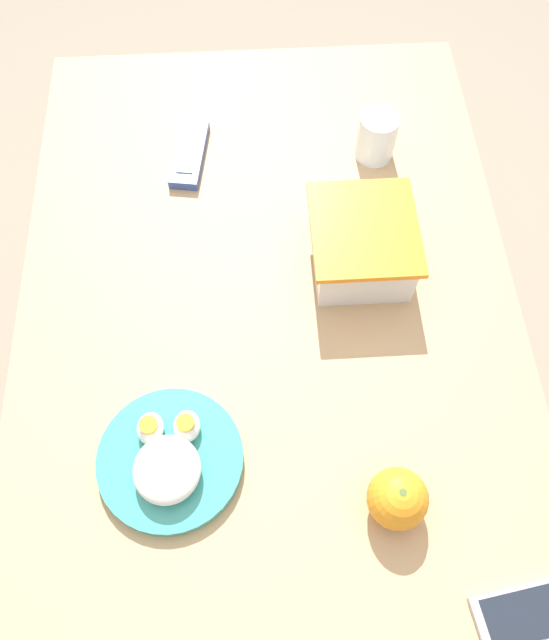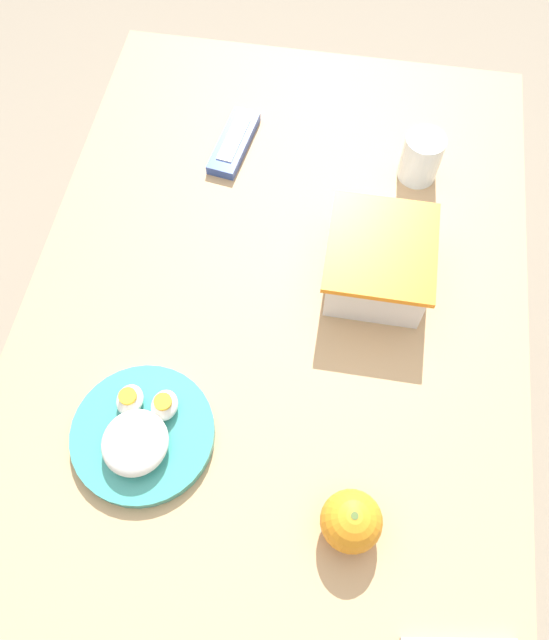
# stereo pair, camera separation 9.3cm
# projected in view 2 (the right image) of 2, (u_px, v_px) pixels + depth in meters

# --- Properties ---
(ground_plane) EXTENTS (10.00, 10.00, 0.00)m
(ground_plane) POSITION_uv_depth(u_px,v_px,m) (273.00, 454.00, 1.65)
(ground_plane) COLOR gray
(table) EXTENTS (1.22, 0.79, 0.77)m
(table) POSITION_uv_depth(u_px,v_px,m) (272.00, 349.00, 1.06)
(table) COLOR tan
(table) RESTS_ON ground_plane
(food_container) EXTENTS (0.18, 0.16, 0.09)m
(food_container) POSITION_uv_depth(u_px,v_px,m) (378.00, 264.00, 0.97)
(food_container) COLOR white
(food_container) RESTS_ON table
(orange_fruit) EXTENTS (0.08, 0.08, 0.08)m
(orange_fruit) POSITION_uv_depth(u_px,v_px,m) (351.00, 521.00, 0.79)
(orange_fruit) COLOR orange
(orange_fruit) RESTS_ON table
(rice_plate) EXTENTS (0.20, 0.20, 0.06)m
(rice_plate) POSITION_uv_depth(u_px,v_px,m) (141.00, 434.00, 0.86)
(rice_plate) COLOR teal
(rice_plate) RESTS_ON table
(candy_bar) EXTENTS (0.16, 0.07, 0.02)m
(candy_bar) POSITION_uv_depth(u_px,v_px,m) (234.00, 143.00, 1.12)
(candy_bar) COLOR #334C9E
(candy_bar) RESTS_ON table
(drinking_glass) EXTENTS (0.07, 0.07, 0.09)m
(drinking_glass) POSITION_uv_depth(u_px,v_px,m) (421.00, 157.00, 1.06)
(drinking_glass) COLOR silver
(drinking_glass) RESTS_ON table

